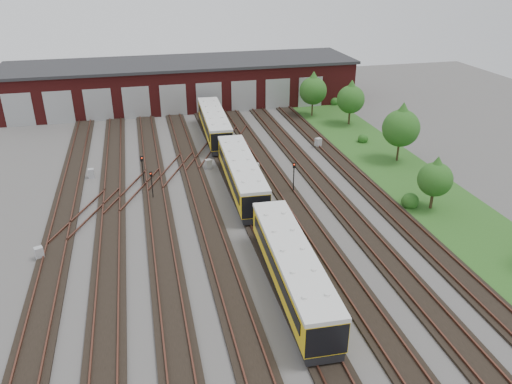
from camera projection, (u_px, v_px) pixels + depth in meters
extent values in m
plane|color=#454240|center=(237.00, 233.00, 40.55)|extent=(120.00, 120.00, 0.00)
cube|color=black|center=(55.00, 254.00, 37.55)|extent=(2.40, 70.00, 0.18)
cube|color=#552D22|center=(45.00, 253.00, 37.33)|extent=(0.10, 70.00, 0.15)
cube|color=#552D22|center=(65.00, 251.00, 37.63)|extent=(0.10, 70.00, 0.15)
cube|color=black|center=(110.00, 247.00, 38.40)|extent=(2.40, 70.00, 0.18)
cube|color=#552D22|center=(100.00, 246.00, 38.17)|extent=(0.10, 70.00, 0.15)
cube|color=#552D22|center=(119.00, 244.00, 38.48)|extent=(0.10, 70.00, 0.15)
cube|color=black|center=(162.00, 241.00, 39.24)|extent=(2.40, 70.00, 0.18)
cube|color=#552D22|center=(153.00, 240.00, 39.02)|extent=(0.10, 70.00, 0.15)
cube|color=#552D22|center=(171.00, 238.00, 39.32)|extent=(0.10, 70.00, 0.15)
cube|color=black|center=(213.00, 235.00, 40.09)|extent=(2.40, 70.00, 0.18)
cube|color=#552D22|center=(204.00, 234.00, 39.87)|extent=(0.10, 70.00, 0.15)
cube|color=#552D22|center=(221.00, 232.00, 40.17)|extent=(0.10, 70.00, 0.15)
cube|color=black|center=(261.00, 229.00, 40.93)|extent=(2.40, 70.00, 0.18)
cube|color=#552D22|center=(252.00, 228.00, 40.71)|extent=(0.10, 70.00, 0.15)
cube|color=#552D22|center=(269.00, 226.00, 41.02)|extent=(0.10, 70.00, 0.15)
cube|color=black|center=(307.00, 223.00, 41.78)|extent=(2.40, 70.00, 0.18)
cube|color=#552D22|center=(299.00, 223.00, 41.56)|extent=(0.10, 70.00, 0.15)
cube|color=#552D22|center=(315.00, 221.00, 41.86)|extent=(0.10, 70.00, 0.15)
cube|color=black|center=(351.00, 218.00, 42.63)|extent=(2.40, 70.00, 0.18)
cube|color=#552D22|center=(344.00, 217.00, 42.40)|extent=(0.10, 70.00, 0.15)
cube|color=#552D22|center=(359.00, 215.00, 42.71)|extent=(0.10, 70.00, 0.15)
cube|color=black|center=(394.00, 213.00, 43.47)|extent=(2.40, 70.00, 0.18)
cube|color=#552D22|center=(387.00, 212.00, 43.25)|extent=(0.10, 70.00, 0.15)
cube|color=#552D22|center=(402.00, 210.00, 43.55)|extent=(0.10, 70.00, 0.15)
cube|color=#552D22|center=(134.00, 189.00, 47.52)|extent=(5.40, 9.62, 0.15)
cube|color=#552D22|center=(172.00, 169.00, 51.88)|extent=(5.40, 9.62, 0.15)
cube|color=#552D22|center=(205.00, 153.00, 56.23)|extent=(5.40, 9.62, 0.15)
cube|color=#552D22|center=(87.00, 213.00, 43.17)|extent=(5.40, 9.62, 0.15)
cube|color=#552D22|center=(233.00, 138.00, 60.59)|extent=(5.40, 9.62, 0.15)
cube|color=#571615|center=(183.00, 84.00, 74.36)|extent=(50.00, 12.00, 6.00)
cube|color=#29292B|center=(182.00, 63.00, 73.00)|extent=(51.00, 12.50, 0.40)
cube|color=#9B9EA0|center=(19.00, 110.00, 64.77)|extent=(3.60, 0.12, 4.40)
cube|color=#9B9EA0|center=(59.00, 108.00, 65.82)|extent=(3.60, 0.12, 4.40)
cube|color=#9B9EA0|center=(98.00, 105.00, 66.88)|extent=(3.60, 0.12, 4.40)
cube|color=#9B9EA0|center=(136.00, 103.00, 67.94)|extent=(3.60, 0.12, 4.40)
cube|color=#9B9EA0|center=(173.00, 101.00, 69.00)|extent=(3.60, 0.12, 4.40)
cube|color=#9B9EA0|center=(209.00, 98.00, 70.05)|extent=(3.60, 0.12, 4.40)
cube|color=#9B9EA0|center=(244.00, 96.00, 71.11)|extent=(3.60, 0.12, 4.40)
cube|color=#9B9EA0|center=(278.00, 94.00, 72.17)|extent=(3.60, 0.12, 4.40)
cube|color=#9B9EA0|center=(310.00, 92.00, 73.22)|extent=(3.60, 0.12, 4.40)
cube|color=#224F1A|center=(392.00, 166.00, 53.33)|extent=(8.00, 55.00, 0.05)
cube|color=black|center=(292.00, 284.00, 33.26)|extent=(2.73, 14.27, 0.57)
cube|color=yellow|center=(292.00, 267.00, 32.69)|extent=(3.02, 14.28, 2.08)
cube|color=silver|center=(293.00, 252.00, 32.18)|extent=(3.11, 14.28, 0.28)
cube|color=black|center=(274.00, 266.00, 32.36)|extent=(0.55, 12.48, 0.80)
cube|color=black|center=(311.00, 262.00, 32.81)|extent=(0.55, 12.48, 0.80)
cube|color=black|center=(242.00, 186.00, 47.30)|extent=(2.73, 14.27, 0.57)
cube|color=yellow|center=(241.00, 173.00, 46.73)|extent=(3.02, 14.28, 2.08)
cube|color=silver|center=(241.00, 161.00, 46.22)|extent=(3.11, 14.28, 0.28)
cube|color=black|center=(228.00, 172.00, 46.40)|extent=(0.55, 12.48, 0.80)
cube|color=black|center=(254.00, 170.00, 46.84)|extent=(0.55, 12.48, 0.80)
cube|color=black|center=(214.00, 133.00, 61.33)|extent=(2.73, 14.27, 0.57)
cube|color=yellow|center=(214.00, 123.00, 60.76)|extent=(3.02, 14.28, 2.08)
cube|color=silver|center=(214.00, 113.00, 60.25)|extent=(3.11, 14.28, 0.28)
cube|color=black|center=(204.00, 121.00, 60.44)|extent=(0.55, 12.48, 0.80)
cube|color=black|center=(224.00, 120.00, 60.88)|extent=(0.55, 12.48, 0.80)
cylinder|color=black|center=(143.00, 174.00, 48.24)|extent=(0.10, 0.10, 2.59)
cube|color=black|center=(142.00, 159.00, 47.57)|extent=(0.29, 0.22, 0.51)
sphere|color=#F52C0D|center=(142.00, 158.00, 47.43)|extent=(0.12, 0.12, 0.12)
cylinder|color=black|center=(152.00, 188.00, 45.69)|extent=(0.09, 0.09, 2.29)
cube|color=black|center=(151.00, 174.00, 45.11)|extent=(0.25, 0.19, 0.44)
sphere|color=#F52C0D|center=(151.00, 174.00, 44.99)|extent=(0.11, 0.11, 0.11)
cylinder|color=black|center=(216.00, 134.00, 58.65)|extent=(0.11, 0.11, 2.68)
cube|color=black|center=(215.00, 121.00, 57.96)|extent=(0.30, 0.21, 0.55)
sphere|color=#F52C0D|center=(215.00, 120.00, 57.81)|extent=(0.13, 0.13, 0.13)
cylinder|color=black|center=(294.00, 180.00, 46.79)|extent=(0.10, 0.10, 2.59)
cube|color=black|center=(294.00, 165.00, 46.12)|extent=(0.29, 0.22, 0.51)
sphere|color=#F52C0D|center=(294.00, 165.00, 45.99)|extent=(0.12, 0.12, 0.12)
cube|color=#A3A5A8|center=(39.00, 253.00, 36.87)|extent=(0.73, 0.67, 0.99)
cube|color=#A3A5A8|center=(91.00, 173.00, 50.36)|extent=(0.59, 0.49, 0.97)
cube|color=#A3A5A8|center=(208.00, 164.00, 52.49)|extent=(0.72, 0.65, 1.03)
cube|color=#A3A5A8|center=(256.00, 168.00, 51.68)|extent=(0.58, 0.48, 0.96)
cube|color=#A3A5A8|center=(318.00, 143.00, 58.28)|extent=(0.82, 0.76, 1.12)
cylinder|color=#352818|center=(312.00, 109.00, 69.54)|extent=(0.21, 0.21, 1.94)
sphere|color=#1C4D16|center=(313.00, 91.00, 68.43)|extent=(3.77, 3.77, 3.77)
cone|color=#1C4D16|center=(314.00, 81.00, 67.85)|extent=(3.23, 3.23, 2.69)
cylinder|color=#352818|center=(349.00, 118.00, 66.00)|extent=(0.25, 0.25, 1.86)
sphere|color=#1C4D16|center=(351.00, 99.00, 64.93)|extent=(3.62, 3.62, 3.62)
cone|color=#1C4D16|center=(352.00, 90.00, 64.37)|extent=(3.10, 3.10, 2.58)
cylinder|color=#352818|center=(398.00, 152.00, 54.27)|extent=(0.23, 0.23, 2.04)
sphere|color=#1C4D16|center=(401.00, 128.00, 53.09)|extent=(3.98, 3.98, 3.98)
cone|color=#1C4D16|center=(403.00, 115.00, 52.48)|extent=(3.41, 3.41, 2.84)
cylinder|color=#352818|center=(431.00, 201.00, 44.13)|extent=(0.26, 0.26, 1.55)
sphere|color=#1C4D16|center=(435.00, 179.00, 43.24)|extent=(3.01, 3.01, 3.01)
cone|color=#1C4D16|center=(437.00, 168.00, 42.77)|extent=(2.58, 2.58, 2.15)
sphere|color=#1C4D16|center=(410.00, 199.00, 44.43)|extent=(1.53, 1.53, 1.53)
sphere|color=#1C4D16|center=(363.00, 137.00, 59.87)|extent=(1.23, 1.23, 1.23)
sphere|color=#1C4D16|center=(334.00, 100.00, 74.87)|extent=(1.36, 1.36, 1.36)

